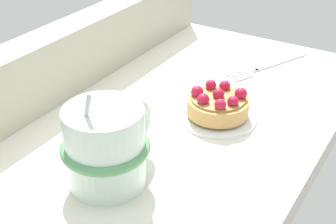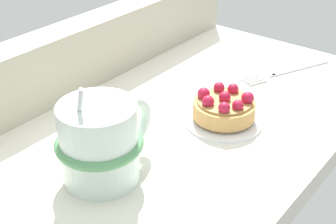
# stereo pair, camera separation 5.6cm
# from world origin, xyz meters

# --- Properties ---
(ground_plane) EXTENTS (0.68, 0.40, 0.03)m
(ground_plane) POSITION_xyz_m (0.00, 0.00, -0.02)
(ground_plane) COLOR silver
(window_rail_back) EXTENTS (0.66, 0.05, 0.10)m
(window_rail_back) POSITION_xyz_m (0.00, 0.17, 0.05)
(window_rail_back) COLOR #B2AD99
(window_rail_back) RESTS_ON ground_plane
(dessert_plate) EXTENTS (0.11, 0.11, 0.01)m
(dessert_plate) POSITION_xyz_m (0.04, -0.06, 0.00)
(dessert_plate) COLOR white
(dessert_plate) RESTS_ON ground_plane
(raspberry_tart) EXTENTS (0.08, 0.08, 0.04)m
(raspberry_tart) POSITION_xyz_m (0.04, -0.06, 0.02)
(raspberry_tart) COLOR tan
(raspberry_tart) RESTS_ON dessert_plate
(coffee_mug) EXTENTS (0.13, 0.10, 0.12)m
(coffee_mug) POSITION_xyz_m (-0.15, -0.01, 0.05)
(coffee_mug) COLOR silver
(coffee_mug) RESTS_ON ground_plane
(dessert_fork) EXTENTS (0.16, 0.08, 0.01)m
(dessert_fork) POSITION_xyz_m (0.22, -0.06, 0.00)
(dessert_fork) COLOR silver
(dessert_fork) RESTS_ON ground_plane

